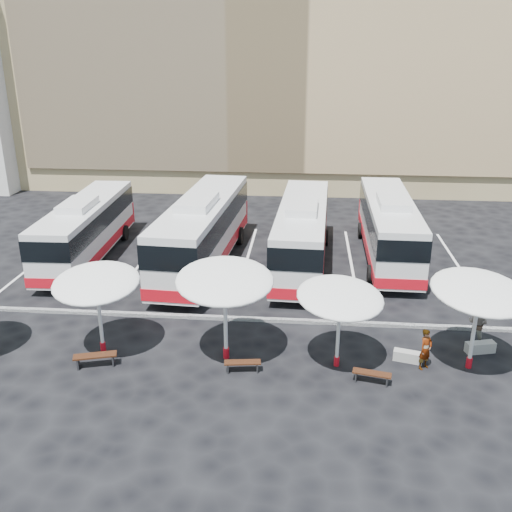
# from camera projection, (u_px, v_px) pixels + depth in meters

# --- Properties ---
(ground) EXTENTS (120.00, 120.00, 0.00)m
(ground) POSITION_uv_depth(u_px,v_px,m) (228.00, 325.00, 25.46)
(ground) COLOR black
(ground) RESTS_ON ground
(sandstone_building) EXTENTS (42.00, 18.25, 29.60)m
(sandstone_building) POSITION_uv_depth(u_px,v_px,m) (274.00, 33.00, 50.76)
(sandstone_building) COLOR tan
(sandstone_building) RESTS_ON ground
(curb_divider) EXTENTS (34.00, 0.25, 0.15)m
(curb_divider) POSITION_uv_depth(u_px,v_px,m) (229.00, 318.00, 25.90)
(curb_divider) COLOR black
(curb_divider) RESTS_ON ground
(bay_lines) EXTENTS (24.15, 12.00, 0.01)m
(bay_lines) POSITION_uv_depth(u_px,v_px,m) (247.00, 261.00, 32.92)
(bay_lines) COLOR white
(bay_lines) RESTS_ON ground
(bus_0) EXTENTS (2.98, 11.61, 3.66)m
(bus_0) POSITION_uv_depth(u_px,v_px,m) (86.00, 227.00, 32.77)
(bus_0) COLOR silver
(bus_0) RESTS_ON ground
(bus_1) EXTENTS (3.66, 13.26, 4.16)m
(bus_1) POSITION_uv_depth(u_px,v_px,m) (203.00, 229.00, 31.68)
(bus_1) COLOR silver
(bus_1) RESTS_ON ground
(bus_2) EXTENTS (3.23, 12.32, 3.88)m
(bus_2) POSITION_uv_depth(u_px,v_px,m) (302.00, 231.00, 31.68)
(bus_2) COLOR silver
(bus_2) RESTS_ON ground
(bus_3) EXTENTS (2.95, 12.10, 3.83)m
(bus_3) POSITION_uv_depth(u_px,v_px,m) (389.00, 225.00, 32.80)
(bus_3) COLOR silver
(bus_3) RESTS_ON ground
(sunshade_1) EXTENTS (3.58, 3.62, 3.56)m
(sunshade_1) POSITION_uv_depth(u_px,v_px,m) (96.00, 283.00, 22.23)
(sunshade_1) COLOR silver
(sunshade_1) RESTS_ON ground
(sunshade_2) EXTENTS (4.43, 4.47, 3.93)m
(sunshade_2) POSITION_uv_depth(u_px,v_px,m) (225.00, 281.00, 21.63)
(sunshade_2) COLOR silver
(sunshade_2) RESTS_ON ground
(sunshade_3) EXTENTS (4.32, 4.34, 3.42)m
(sunshade_3) POSITION_uv_depth(u_px,v_px,m) (340.00, 298.00, 21.23)
(sunshade_3) COLOR silver
(sunshade_3) RESTS_ON ground
(sunshade_4) EXTENTS (4.71, 4.73, 3.76)m
(sunshade_4) POSITION_uv_depth(u_px,v_px,m) (480.00, 292.00, 21.00)
(sunshade_4) COLOR silver
(sunshade_4) RESTS_ON ground
(wood_bench_1) EXTENTS (1.70, 0.88, 0.50)m
(wood_bench_1) POSITION_uv_depth(u_px,v_px,m) (95.00, 357.00, 22.07)
(wood_bench_1) COLOR black
(wood_bench_1) RESTS_ON ground
(wood_bench_2) EXTENTS (1.43, 0.55, 0.43)m
(wood_bench_2) POSITION_uv_depth(u_px,v_px,m) (243.00, 364.00, 21.73)
(wood_bench_2) COLOR black
(wood_bench_2) RESTS_ON ground
(wood_bench_3) EXTENTS (1.46, 0.67, 0.43)m
(wood_bench_3) POSITION_uv_depth(u_px,v_px,m) (372.00, 375.00, 21.00)
(wood_bench_3) COLOR black
(wood_bench_3) RESTS_ON ground
(conc_bench_0) EXTENTS (1.18, 0.65, 0.42)m
(conc_bench_0) POSITION_uv_depth(u_px,v_px,m) (408.00, 356.00, 22.49)
(conc_bench_0) COLOR gray
(conc_bench_0) RESTS_ON ground
(conc_bench_1) EXTENTS (1.25, 0.67, 0.44)m
(conc_bench_1) POSITION_uv_depth(u_px,v_px,m) (480.00, 347.00, 23.13)
(conc_bench_1) COLOR gray
(conc_bench_1) RESTS_ON ground
(passenger_0) EXTENTS (0.71, 0.69, 1.65)m
(passenger_0) POSITION_uv_depth(u_px,v_px,m) (426.00, 349.00, 21.77)
(passenger_0) COLOR black
(passenger_0) RESTS_ON ground
(passenger_1) EXTENTS (1.08, 1.07, 1.76)m
(passenger_1) POSITION_uv_depth(u_px,v_px,m) (479.00, 324.00, 23.65)
(passenger_1) COLOR black
(passenger_1) RESTS_ON ground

